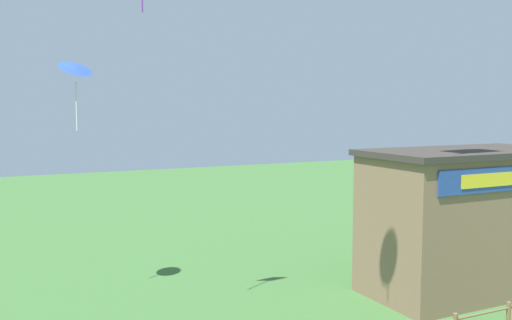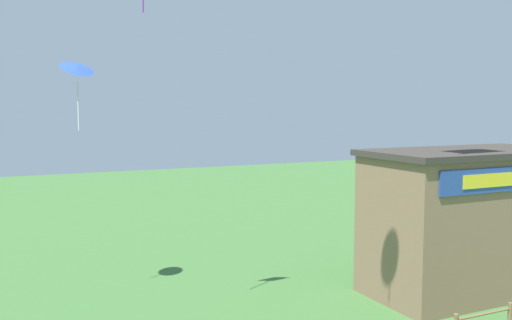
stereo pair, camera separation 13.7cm
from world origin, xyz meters
name	(u,v)px [view 2 (the right image)]	position (x,y,z in m)	size (l,w,h in m)	color
seaside_building	(467,220)	(10.65, 10.50, 2.92)	(8.50, 4.34, 5.81)	#84664C
kite_blue_delta	(77,69)	(-3.65, 16.11, 8.94)	(1.59, 1.52, 2.70)	blue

